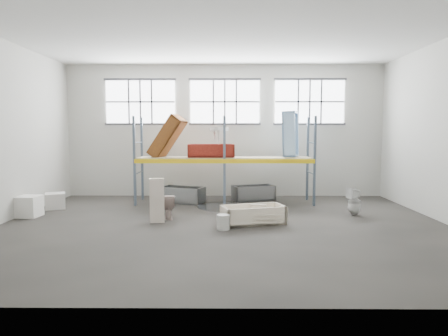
{
  "coord_description": "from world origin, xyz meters",
  "views": [
    {
      "loc": [
        0.11,
        -10.5,
        2.5
      ],
      "look_at": [
        0.0,
        1.5,
        1.4
      ],
      "focal_mm": 32.44,
      "sensor_mm": 36.0,
      "label": 1
    }
  ],
  "objects_px": {
    "bathtub_beige": "(253,215)",
    "cistern_tall": "(157,200)",
    "toilet_beige": "(168,206)",
    "steel_tub_right": "(253,193)",
    "bucket": "(223,222)",
    "steel_tub_left": "(182,195)",
    "rust_tub_flat": "(211,151)",
    "carton_near": "(27,206)",
    "toilet_white": "(354,201)",
    "blue_tub_upright": "(290,134)"
  },
  "relations": [
    {
      "from": "rust_tub_flat",
      "to": "bathtub_beige",
      "type": "bearing_deg",
      "value": -68.8
    },
    {
      "from": "bathtub_beige",
      "to": "steel_tub_right",
      "type": "bearing_deg",
      "value": 70.09
    },
    {
      "from": "steel_tub_left",
      "to": "bucket",
      "type": "relative_size",
      "value": 3.93
    },
    {
      "from": "rust_tub_flat",
      "to": "bucket",
      "type": "height_order",
      "value": "rust_tub_flat"
    },
    {
      "from": "blue_tub_upright",
      "to": "rust_tub_flat",
      "type": "bearing_deg",
      "value": -177.1
    },
    {
      "from": "bathtub_beige",
      "to": "toilet_beige",
      "type": "xyz_separation_m",
      "value": [
        -2.4,
        0.66,
        0.1
      ]
    },
    {
      "from": "toilet_white",
      "to": "carton_near",
      "type": "distance_m",
      "value": 9.64
    },
    {
      "from": "steel_tub_right",
      "to": "rust_tub_flat",
      "type": "height_order",
      "value": "rust_tub_flat"
    },
    {
      "from": "toilet_white",
      "to": "rust_tub_flat",
      "type": "bearing_deg",
      "value": -135.56
    },
    {
      "from": "steel_tub_left",
      "to": "blue_tub_upright",
      "type": "relative_size",
      "value": 0.97
    },
    {
      "from": "toilet_white",
      "to": "steel_tub_right",
      "type": "bearing_deg",
      "value": -151.93
    },
    {
      "from": "rust_tub_flat",
      "to": "steel_tub_left",
      "type": "bearing_deg",
      "value": -178.42
    },
    {
      "from": "bathtub_beige",
      "to": "steel_tub_right",
      "type": "xyz_separation_m",
      "value": [
        0.24,
        3.73,
        0.03
      ]
    },
    {
      "from": "bathtub_beige",
      "to": "carton_near",
      "type": "height_order",
      "value": "carton_near"
    },
    {
      "from": "carton_near",
      "to": "steel_tub_right",
      "type": "bearing_deg",
      "value": 22.97
    },
    {
      "from": "bathtub_beige",
      "to": "toilet_beige",
      "type": "bearing_deg",
      "value": 148.49
    },
    {
      "from": "steel_tub_left",
      "to": "carton_near",
      "type": "bearing_deg",
      "value": -150.93
    },
    {
      "from": "bathtub_beige",
      "to": "bucket",
      "type": "bearing_deg",
      "value": -156.33
    },
    {
      "from": "steel_tub_left",
      "to": "bucket",
      "type": "bearing_deg",
      "value": -69.31
    },
    {
      "from": "cistern_tall",
      "to": "blue_tub_upright",
      "type": "bearing_deg",
      "value": 29.24
    },
    {
      "from": "steel_tub_right",
      "to": "rust_tub_flat",
      "type": "distance_m",
      "value": 2.21
    },
    {
      "from": "toilet_white",
      "to": "carton_near",
      "type": "relative_size",
      "value": 1.16
    },
    {
      "from": "bathtub_beige",
      "to": "toilet_white",
      "type": "distance_m",
      "value": 3.29
    },
    {
      "from": "steel_tub_left",
      "to": "rust_tub_flat",
      "type": "xyz_separation_m",
      "value": [
        1.01,
        0.03,
        1.54
      ]
    },
    {
      "from": "blue_tub_upright",
      "to": "cistern_tall",
      "type": "bearing_deg",
      "value": -141.98
    },
    {
      "from": "toilet_white",
      "to": "carton_near",
      "type": "height_order",
      "value": "toilet_white"
    },
    {
      "from": "toilet_beige",
      "to": "carton_near",
      "type": "bearing_deg",
      "value": -11.43
    },
    {
      "from": "cistern_tall",
      "to": "rust_tub_flat",
      "type": "height_order",
      "value": "rust_tub_flat"
    },
    {
      "from": "steel_tub_right",
      "to": "bucket",
      "type": "height_order",
      "value": "steel_tub_right"
    },
    {
      "from": "cistern_tall",
      "to": "carton_near",
      "type": "bearing_deg",
      "value": 161.44
    },
    {
      "from": "cistern_tall",
      "to": "steel_tub_left",
      "type": "height_order",
      "value": "cistern_tall"
    },
    {
      "from": "steel_tub_right",
      "to": "rust_tub_flat",
      "type": "xyz_separation_m",
      "value": [
        -1.5,
        -0.47,
        1.55
      ]
    },
    {
      "from": "bucket",
      "to": "toilet_beige",
      "type": "bearing_deg",
      "value": 140.36
    },
    {
      "from": "bucket",
      "to": "bathtub_beige",
      "type": "bearing_deg",
      "value": 39.87
    },
    {
      "from": "toilet_beige",
      "to": "steel_tub_left",
      "type": "relative_size",
      "value": 0.46
    },
    {
      "from": "toilet_beige",
      "to": "toilet_white",
      "type": "bearing_deg",
      "value": 176.08
    },
    {
      "from": "toilet_beige",
      "to": "cistern_tall",
      "type": "height_order",
      "value": "cistern_tall"
    },
    {
      "from": "bathtub_beige",
      "to": "cistern_tall",
      "type": "bearing_deg",
      "value": 160.2
    },
    {
      "from": "toilet_white",
      "to": "bucket",
      "type": "relative_size",
      "value": 2.15
    },
    {
      "from": "cistern_tall",
      "to": "toilet_beige",
      "type": "bearing_deg",
      "value": 56.76
    },
    {
      "from": "toilet_white",
      "to": "carton_near",
      "type": "xyz_separation_m",
      "value": [
        -9.64,
        -0.29,
        -0.11
      ]
    },
    {
      "from": "rust_tub_flat",
      "to": "blue_tub_upright",
      "type": "relative_size",
      "value": 1.03
    },
    {
      "from": "bucket",
      "to": "cistern_tall",
      "type": "bearing_deg",
      "value": 155.44
    },
    {
      "from": "cistern_tall",
      "to": "rust_tub_flat",
      "type": "relative_size",
      "value": 0.76
    },
    {
      "from": "rust_tub_flat",
      "to": "bucket",
      "type": "xyz_separation_m",
      "value": [
        0.46,
        -3.92,
        -1.63
      ]
    },
    {
      "from": "toilet_white",
      "to": "steel_tub_right",
      "type": "height_order",
      "value": "toilet_white"
    },
    {
      "from": "blue_tub_upright",
      "to": "toilet_beige",
      "type": "bearing_deg",
      "value": -144.99
    },
    {
      "from": "bathtub_beige",
      "to": "bucket",
      "type": "xyz_separation_m",
      "value": [
        -0.8,
        -0.67,
        -0.05
      ]
    },
    {
      "from": "rust_tub_flat",
      "to": "carton_near",
      "type": "bearing_deg",
      "value": -155.52
    },
    {
      "from": "blue_tub_upright",
      "to": "carton_near",
      "type": "bearing_deg",
      "value": -162.44
    }
  ]
}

